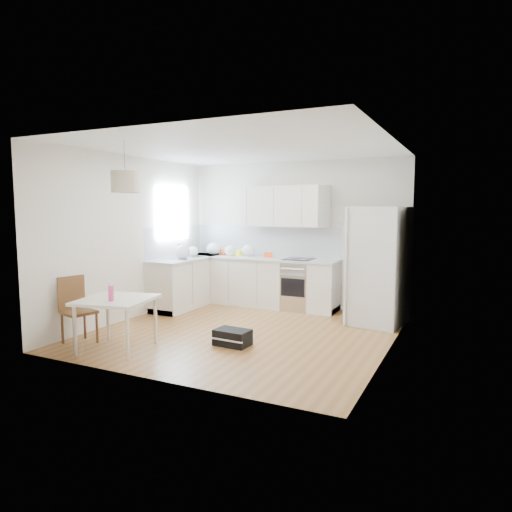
{
  "coord_description": "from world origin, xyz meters",
  "views": [
    {
      "loc": [
        3.05,
        -5.91,
        1.86
      ],
      "look_at": [
        0.01,
        0.4,
        1.11
      ],
      "focal_mm": 32.0,
      "sensor_mm": 36.0,
      "label": 1
    }
  ],
  "objects_px": {
    "refrigerator": "(380,266)",
    "gym_bag": "(233,337)",
    "dining_table": "(116,304)",
    "dining_chair": "(79,311)"
  },
  "relations": [
    {
      "from": "refrigerator",
      "to": "gym_bag",
      "type": "bearing_deg",
      "value": -119.69
    },
    {
      "from": "gym_bag",
      "to": "dining_table",
      "type": "bearing_deg",
      "value": -143.29
    },
    {
      "from": "gym_bag",
      "to": "refrigerator",
      "type": "bearing_deg",
      "value": 56.4
    },
    {
      "from": "gym_bag",
      "to": "dining_chair",
      "type": "bearing_deg",
      "value": -153.16
    },
    {
      "from": "dining_table",
      "to": "gym_bag",
      "type": "xyz_separation_m",
      "value": [
        1.26,
        0.83,
        -0.5
      ]
    },
    {
      "from": "dining_chair",
      "to": "gym_bag",
      "type": "bearing_deg",
      "value": 38.62
    },
    {
      "from": "refrigerator",
      "to": "gym_bag",
      "type": "xyz_separation_m",
      "value": [
        -1.56,
        -2.06,
        -0.82
      ]
    },
    {
      "from": "dining_chair",
      "to": "dining_table",
      "type": "bearing_deg",
      "value": 15.69
    },
    {
      "from": "dining_chair",
      "to": "gym_bag",
      "type": "xyz_separation_m",
      "value": [
        1.93,
        0.83,
        -0.35
      ]
    },
    {
      "from": "refrigerator",
      "to": "dining_table",
      "type": "height_order",
      "value": "refrigerator"
    }
  ]
}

